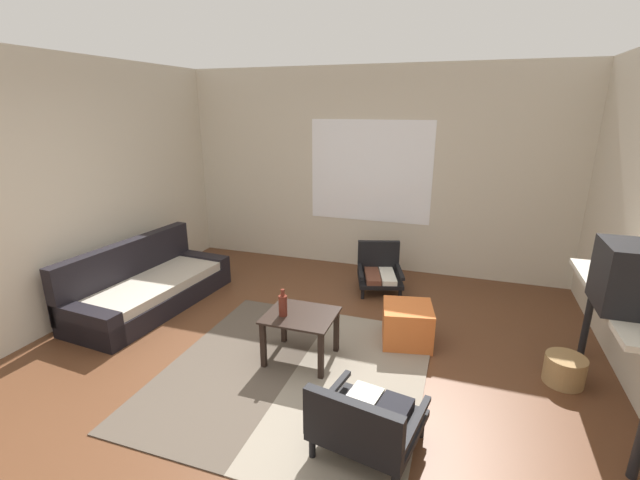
{
  "coord_description": "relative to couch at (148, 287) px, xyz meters",
  "views": [
    {
      "loc": [
        1.24,
        -2.71,
        2.18
      ],
      "look_at": [
        -0.09,
        1.19,
        0.91
      ],
      "focal_mm": 24.22,
      "sensor_mm": 36.0,
      "label": 1
    }
  ],
  "objects": [
    {
      "name": "armchair_striped_foreground",
      "position": [
        2.84,
        -1.38,
        0.03
      ],
      "size": [
        0.74,
        0.72,
        0.54
      ],
      "color": "black",
      "rests_on": "ground"
    },
    {
      "name": "wicker_basket",
      "position": [
        4.22,
        -0.1,
        -0.1
      ],
      "size": [
        0.32,
        0.32,
        0.24
      ],
      "primitive_type": "cylinder",
      "color": "#9E7A4C",
      "rests_on": "ground"
    },
    {
      "name": "ground_plane",
      "position": [
        2.08,
        -0.94,
        -0.22
      ],
      "size": [
        7.8,
        7.8,
        0.0
      ],
      "primitive_type": "plane",
      "color": "#56331E"
    },
    {
      "name": "far_wall_with_window",
      "position": [
        2.08,
        2.12,
        1.13
      ],
      "size": [
        5.6,
        0.13,
        2.7
      ],
      "color": "beige",
      "rests_on": "ground"
    },
    {
      "name": "side_wall_left",
      "position": [
        -0.58,
        -0.64,
        1.13
      ],
      "size": [
        0.12,
        6.6,
        2.7
      ],
      "primitive_type": "cube",
      "color": "beige",
      "rests_on": "ground"
    },
    {
      "name": "coffee_table",
      "position": [
        2.05,
        -0.47,
        0.14
      ],
      "size": [
        0.61,
        0.52,
        0.45
      ],
      "color": "black",
      "rests_on": "ground"
    },
    {
      "name": "couch",
      "position": [
        0.0,
        0.0,
        0.0
      ],
      "size": [
        0.94,
        1.95,
        0.73
      ],
      "color": "black",
      "rests_on": "ground"
    },
    {
      "name": "ottoman_orange",
      "position": [
        2.91,
        0.13,
        -0.03
      ],
      "size": [
        0.54,
        0.54,
        0.38
      ],
      "primitive_type": "cube",
      "rotation": [
        0.0,
        0.0,
        0.2
      ],
      "color": "#D1662D",
      "rests_on": "ground"
    },
    {
      "name": "glass_bottle",
      "position": [
        1.91,
        -0.54,
        0.33
      ],
      "size": [
        0.08,
        0.08,
        0.24
      ],
      "color": "#5B2319",
      "rests_on": "coffee_table"
    },
    {
      "name": "clay_vase",
      "position": [
        4.45,
        -0.04,
        0.82
      ],
      "size": [
        0.2,
        0.2,
        0.34
      ],
      "color": "brown",
      "rests_on": "console_shelf"
    },
    {
      "name": "area_rug",
      "position": [
        2.07,
        -0.69,
        -0.21
      ],
      "size": [
        2.16,
        2.3,
        0.01
      ],
      "color": "#4C4238",
      "rests_on": "ground"
    },
    {
      "name": "armchair_by_window",
      "position": [
        2.39,
        1.33,
        0.02
      ],
      "size": [
        0.66,
        0.69,
        0.57
      ],
      "color": "black",
      "rests_on": "ground"
    },
    {
      "name": "console_shelf",
      "position": [
        4.45,
        -0.32,
        0.58
      ],
      "size": [
        0.42,
        1.54,
        0.91
      ],
      "color": "beige",
      "rests_on": "ground"
    }
  ]
}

